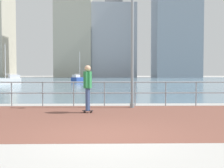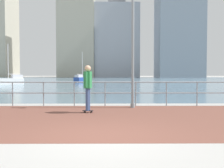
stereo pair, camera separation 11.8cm
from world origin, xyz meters
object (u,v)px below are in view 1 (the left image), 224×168
lamppost (129,35)px  skateboarder (88,84)px  sailboat_ivory (79,79)px  sailboat_navy (7,81)px

lamppost → skateboarder: 3.01m
sailboat_ivory → skateboarder: bearing=-83.7°
lamppost → sailboat_ivory: size_ratio=1.09×
skateboarder → sailboat_ivory: (-3.99, 36.42, -0.59)m
skateboarder → lamppost: bearing=40.4°
lamppost → sailboat_navy: lamppost is taller
sailboat_navy → sailboat_ivory: bearing=49.8°
sailboat_ivory → sailboat_navy: bearing=-130.2°
lamppost → skateboarder: (-1.68, -1.43, -2.05)m
lamppost → sailboat_ivory: bearing=99.2°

